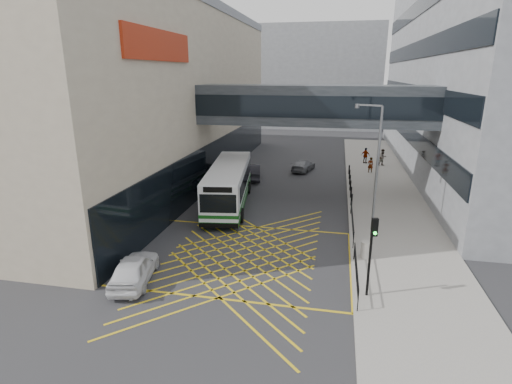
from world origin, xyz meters
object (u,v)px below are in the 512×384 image
Objects in this scene: car_white at (134,269)px; street_lamp at (375,161)px; traffic_light at (372,246)px; litter_bin at (366,250)px; pedestrian_c at (366,156)px; pedestrian_a at (370,165)px; car_dark at (252,171)px; bus at (229,184)px; pedestrian_b at (383,157)px; car_silver at (303,165)px.

car_white is 15.37m from street_lamp.
litter_bin is (0.13, 4.03, -2.00)m from traffic_light.
litter_bin is at bearing -168.83° from car_white.
pedestrian_c is (0.86, 20.17, -3.65)m from street_lamp.
litter_bin is 0.61× the size of pedestrian_a.
car_dark is 14.10m from pedestrian_c.
traffic_light is at bearing -91.82° from litter_bin.
traffic_light is 3.98× the size of litter_bin.
litter_bin is at bearing 69.85° from traffic_light.
bus is at bearing 35.01° from pedestrian_a.
street_lamp is (0.61, 8.42, 2.03)m from traffic_light.
pedestrian_b reaches higher than pedestrian_a.
litter_bin is (5.21, -20.16, 0.01)m from car_silver.
traffic_light is (11.15, 0.64, 1.93)m from car_white.
pedestrian_a is (12.85, 24.91, 0.23)m from car_white.
street_lamp is 5.06× the size of pedestrian_a.
pedestrian_c is at bearing 127.25° from pedestrian_b.
litter_bin is (9.79, -15.91, -0.10)m from car_dark.
car_silver is (4.66, 12.33, -1.06)m from bus.
litter_bin is at bearing 116.96° from car_silver.
car_silver is at bearing 60.95° from bus.
car_dark is 6.25m from car_silver.
car_dark is 0.60× the size of street_lamp.
bus is 6.69× the size of pedestrian_c.
car_silver is 2.60× the size of pedestrian_a.
pedestrian_c is at bearing 47.84° from bus.
litter_bin is 24.60m from pedestrian_c.
bus reaches higher than car_dark.
pedestrian_b is 1.04× the size of pedestrian_c.
pedestrian_a is at bearing -166.84° from car_silver.
traffic_light is 0.48× the size of street_lamp.
bus is 20.16m from pedestrian_c.
car_white is 2.60× the size of pedestrian_c.
pedestrian_a is 3.81m from pedestrian_b.
street_lamp is at bearing 112.72° from pedestrian_c.
bus is at bearing 81.79° from car_silver.
street_lamp is at bearing 67.54° from traffic_light.
pedestrian_b is at bearing 179.73° from pedestrian_c.
car_white is at bearing 88.73° from car_silver.
pedestrian_a is (11.44, 12.41, -0.75)m from bus.
traffic_light reaches higher than pedestrian_c.
car_dark is 12.16m from pedestrian_a.
car_white is 20.64m from car_dark.
traffic_light is at bearing 112.23° from pedestrian_c.
car_silver is at bearing -115.08° from car_white.
pedestrian_c is at bearing 86.87° from litter_bin.
traffic_light is at bearing 105.04° from car_dark.
traffic_light is 2.12× the size of pedestrian_b.
traffic_light reaches higher than pedestrian_b.
pedestrian_b reaches higher than car_dark.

